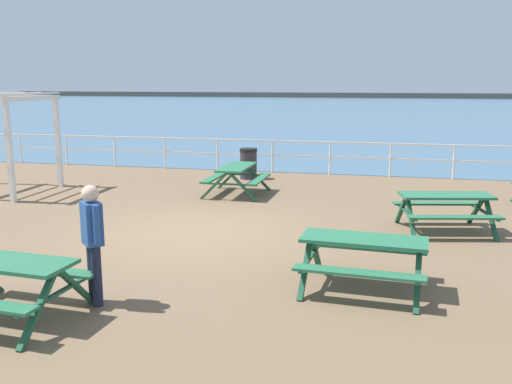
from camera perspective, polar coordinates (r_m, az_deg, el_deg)
ground_plane at (r=11.49m, az=-6.19°, el=-4.53°), size 30.00×24.00×0.20m
sea_band at (r=63.35m, az=10.02°, el=8.36°), size 142.00×90.00×0.01m
distant_shoreline at (r=106.27m, az=11.45°, el=9.41°), size 142.00×6.00×1.80m
seaward_railing at (r=18.68m, az=1.69°, el=4.29°), size 23.07×0.07×1.08m
picnic_table_near_left at (r=7.90m, az=-24.19°, el=-7.66°), size 1.89×1.65×0.80m
picnic_table_mid_centre at (r=11.91m, az=18.73°, el=-1.12°), size 2.08×1.86×0.80m
picnic_table_far_left at (r=8.35m, az=10.89°, el=-5.87°), size 1.89×1.64×0.80m
picnic_table_corner at (r=15.01m, az=-1.99°, el=1.93°), size 1.55×1.80×0.80m
visitor at (r=7.86m, az=-16.30°, el=-4.44°), size 0.40×0.40×1.66m
litter_bin at (r=17.50m, az=-0.78°, el=2.93°), size 0.55×0.55×0.95m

